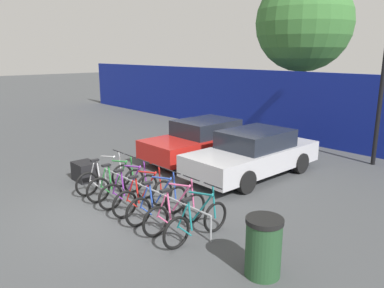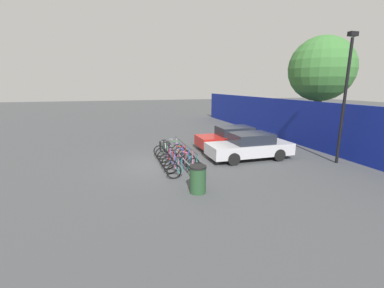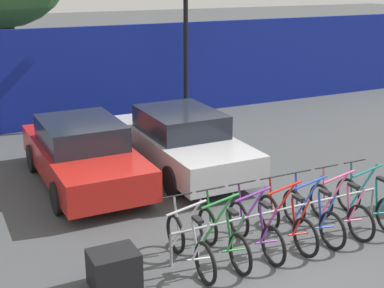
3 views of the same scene
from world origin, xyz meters
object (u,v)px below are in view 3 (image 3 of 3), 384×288
object	(u,v)px
bicycle_blue	(312,216)
lamp_post	(186,5)
car_silver	(182,141)
bicycle_red	(286,222)
bicycle_silver	(190,245)
bicycle_pink	(340,209)
bicycle_green	(223,237)
bicycle_teal	(368,203)
bike_rack	(282,212)
car_red	(83,153)
cargo_crate	(114,269)
bicycle_purple	(255,229)

from	to	relation	value
bicycle_blue	lamp_post	distance (m)	8.68
car_silver	bicycle_red	bearing A→B (deg)	-89.44
bicycle_red	bicycle_blue	world-z (taller)	same
bicycle_silver	bicycle_pink	size ratio (longest dim) A/B	1.00
bicycle_green	bicycle_teal	world-z (taller)	same
bicycle_teal	lamp_post	distance (m)	8.56
bike_rack	lamp_post	xyz separation A→B (m)	(1.95, 7.83, 3.01)
car_silver	bike_rack	bearing A→B (deg)	-89.39
bike_rack	car_red	xyz separation A→B (m)	(-2.34, 4.04, 0.20)
bicycle_red	car_silver	size ratio (longest dim) A/B	0.38
cargo_crate	car_silver	bearing A→B (deg)	53.42
bicycle_silver	bicycle_purple	world-z (taller)	same
bike_rack	bicycle_pink	size ratio (longest dim) A/B	2.45
bicycle_red	bicycle_pink	distance (m)	1.17
bicycle_teal	car_silver	world-z (taller)	car_silver
bicycle_blue	bicycle_pink	size ratio (longest dim) A/B	1.00
bicycle_purple	car_red	world-z (taller)	car_red
bicycle_silver	bicycle_blue	size ratio (longest dim) A/B	1.00
bike_rack	car_red	bearing A→B (deg)	120.11
bicycle_blue	cargo_crate	xyz separation A→B (m)	(-3.59, 0.02, -0.10)
bicycle_green	bicycle_red	bearing A→B (deg)	-3.35
bicycle_silver	bicycle_green	bearing A→B (deg)	1.67
bicycle_teal	cargo_crate	distance (m)	4.87
bicycle_red	bicycle_blue	size ratio (longest dim) A/B	1.00
bicycle_pink	cargo_crate	bearing A→B (deg)	-179.42
bicycle_green	bicycle_red	world-z (taller)	same
bicycle_pink	bicycle_teal	xyz separation A→B (m)	(0.66, 0.00, 0.00)
bicycle_red	cargo_crate	size ratio (longest dim) A/B	2.44
bicycle_blue	car_red	bearing A→B (deg)	127.34
bicycle_pink	bike_rack	bearing A→B (deg)	173.51
bicycle_green	car_red	size ratio (longest dim) A/B	0.39
bicycle_green	car_red	world-z (taller)	car_red
bicycle_blue	car_silver	xyz separation A→B (m)	(-0.59, 4.06, 0.31)
car_red	lamp_post	xyz separation A→B (m)	(4.29, 3.79, 2.81)
bicycle_green	bicycle_red	size ratio (longest dim) A/B	1.00
bicycle_silver	car_red	bearing A→B (deg)	98.75
bicycle_blue	bicycle_purple	bearing A→B (deg)	-177.24
bicycle_silver	bicycle_blue	xyz separation A→B (m)	(2.37, 0.00, 0.00)
lamp_post	car_red	bearing A→B (deg)	-138.56
bicycle_silver	bicycle_teal	bearing A→B (deg)	1.67
car_red	bicycle_silver	bearing A→B (deg)	-82.92
bicycle_red	cargo_crate	bearing A→B (deg)	-179.04
bicycle_red	lamp_post	xyz separation A→B (m)	(1.95, 7.97, 3.12)
bicycle_purple	car_silver	world-z (taller)	car_silver
cargo_crate	bike_rack	bearing A→B (deg)	2.51
bicycle_green	bicycle_teal	size ratio (longest dim) A/B	1.00
bike_rack	bicycle_purple	world-z (taller)	bicycle_purple
bicycle_blue	car_red	distance (m)	5.10
bicycle_blue	bicycle_silver	bearing A→B (deg)	-177.24
car_red	cargo_crate	world-z (taller)	car_red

